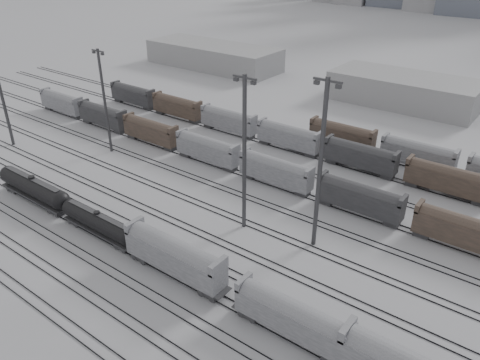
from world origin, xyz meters
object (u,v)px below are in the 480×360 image
Objects in this scene: tank_car_a at (34,188)px; light_mast_c at (244,152)px; tank_car_b at (98,222)px; hopper_car_a at (174,254)px; hopper_car_b at (292,316)px.

light_mast_c is (34.91, 15.94, 10.72)m from tank_car_a.
hopper_car_a reaches higher than tank_car_b.
tank_car_a is at bearing 180.00° from tank_car_b.
hopper_car_a is at bearing 0.00° from tank_car_b.
hopper_car_a reaches higher than hopper_car_b.
tank_car_b is 16.77m from hopper_car_a.
tank_car_a is at bearing -155.46° from light_mast_c.
light_mast_c reaches higher than tank_car_a.
light_mast_c is at bearing 24.54° from tank_car_a.
tank_car_a is 0.76× the size of light_mast_c.
tank_car_a is at bearing 180.00° from hopper_car_b.
hopper_car_a is at bearing 180.00° from hopper_car_b.
light_mast_c is (0.18, 15.94, 9.85)m from hopper_car_a.
hopper_car_b reaches higher than tank_car_b.
hopper_car_a is 1.12× the size of hopper_car_b.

